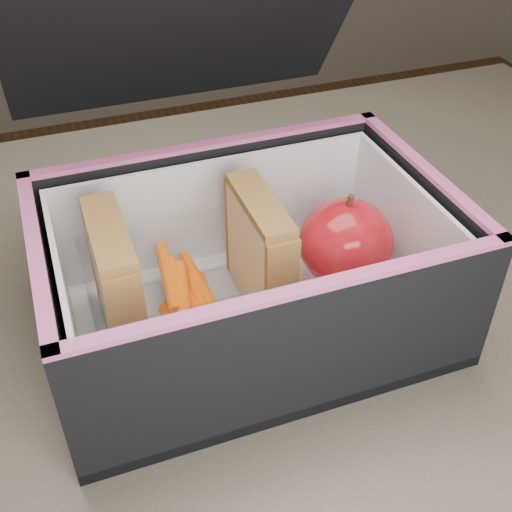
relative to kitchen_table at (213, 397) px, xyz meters
The scene contains 8 objects.
kitchen_table is the anchor object (origin of this frame).
lunch_bag 0.16m from the kitchen_table, ahead, with size 0.31×0.32×0.28m.
plastic_tub 0.14m from the kitchen_table, behind, with size 0.16×0.11×0.07m, color white, non-canonical shape.
sandwich_left 0.17m from the kitchen_table, behind, with size 0.03×0.09×0.10m.
sandwich_right 0.16m from the kitchen_table, ahead, with size 0.03×0.09×0.10m.
carrot_sticks 0.12m from the kitchen_table, 155.10° to the right, with size 0.05×0.14×0.03m.
paper_napkin 0.16m from the kitchen_table, ahead, with size 0.08×0.08×0.01m, color white.
red_apple 0.19m from the kitchen_table, ahead, with size 0.09×0.09×0.08m.
Camera 1 is at (-0.10, -0.38, 1.13)m, focal length 45.00 mm.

